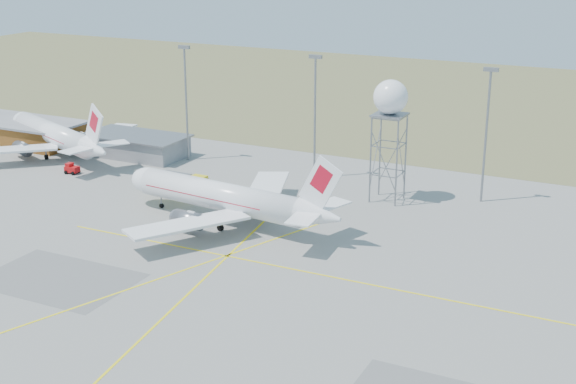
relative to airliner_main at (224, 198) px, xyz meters
The scene contains 12 objects.
ground 42.39m from the airliner_main, 73.18° to the right, with size 400.00×400.00×0.00m, color gray.
grass_strip 100.40m from the airliner_main, 83.00° to the left, with size 400.00×120.00×0.03m, color #586135.
building_orange 66.41m from the airliner_main, 161.03° to the left, with size 33.00×12.00×4.30m.
building_grey 40.42m from the airliner_main, 144.27° to the left, with size 19.00×10.00×3.90m.
mast_a 35.25m from the airliner_main, 131.68° to the left, with size 2.20×0.50×20.50m.
mast_b 26.99m from the airliner_main, 85.04° to the left, with size 2.20×0.50×20.50m.
mast_c 40.46m from the airliner_main, 40.25° to the left, with size 2.20×0.50×20.50m.
airliner_main is the anchor object (origin of this frame).
airliner_far 49.22m from the airliner_main, 159.34° to the left, with size 34.12×31.90×12.11m.
radar_tower 26.93m from the airliner_main, 48.97° to the left, with size 5.15×5.15×18.63m.
fire_truck 14.32m from the airliner_main, 148.66° to the left, with size 8.95×3.70×3.56m.
baggage_tug 37.06m from the airliner_main, 165.29° to the left, with size 2.33×1.88×1.77m.
Camera 1 is at (43.09, -50.92, 39.31)m, focal length 50.00 mm.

